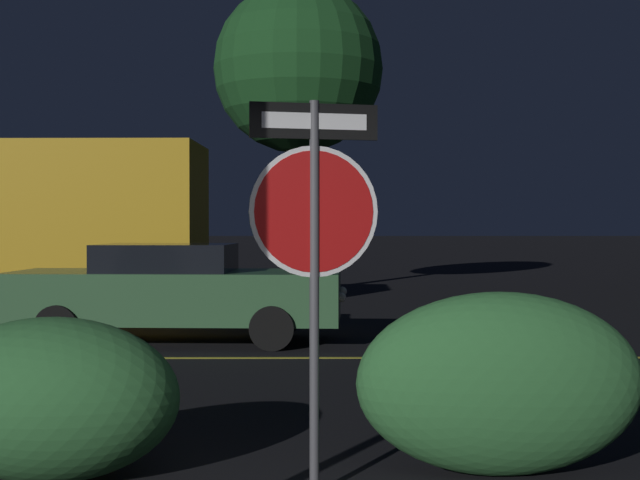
% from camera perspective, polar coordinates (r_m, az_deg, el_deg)
% --- Properties ---
extents(road_center_stripe, '(42.10, 0.12, 0.01)m').
position_cam_1_polar(road_center_stripe, '(11.31, -0.03, -7.55)').
color(road_center_stripe, gold).
rests_on(road_center_stripe, ground_plane).
extents(stop_sign, '(0.80, 0.20, 2.45)m').
position_cam_1_polar(stop_sign, '(5.51, -0.37, 1.45)').
color(stop_sign, '#4C4C51').
rests_on(stop_sign, ground_plane).
extents(hedge_bush_2, '(1.69, 1.11, 1.08)m').
position_cam_1_polar(hedge_bush_2, '(6.18, -16.83, -9.71)').
color(hedge_bush_2, '#2D6633').
rests_on(hedge_bush_2, ground_plane).
extents(hedge_bush_3, '(1.93, 0.76, 1.23)m').
position_cam_1_polar(hedge_bush_3, '(6.16, 11.42, -8.99)').
color(hedge_bush_3, '#2D6633').
rests_on(hedge_bush_3, ground_plane).
extents(passing_car_2, '(4.84, 2.02, 1.40)m').
position_cam_1_polar(passing_car_2, '(12.94, -9.25, -3.26)').
color(passing_car_2, '#335B38').
rests_on(passing_car_2, ground_plane).
extents(delivery_truck, '(6.65, 2.67, 3.18)m').
position_cam_1_polar(delivery_truck, '(17.52, -18.63, 1.07)').
color(delivery_truck, gold).
rests_on(delivery_truck, ground_plane).
extents(tree_1, '(4.24, 4.24, 7.72)m').
position_cam_1_polar(tree_1, '(22.68, -1.41, 10.88)').
color(tree_1, '#422D1E').
rests_on(tree_1, ground_plane).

